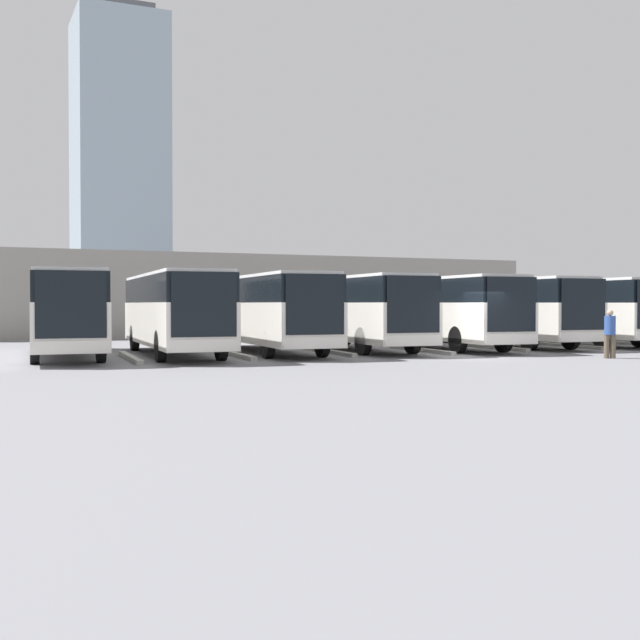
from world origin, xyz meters
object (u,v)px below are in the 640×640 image
Objects in this scene: bus_1 at (571,309)px; bus_7 at (64,310)px; bus_4 at (353,309)px; bus_2 at (504,309)px; bus_0 at (629,308)px; bus_6 at (174,310)px; bus_5 at (268,310)px; pedestrian at (610,332)px; bus_3 at (439,309)px.

bus_1 is 24.48m from bus_7.
bus_1 is at bearing -175.99° from bus_4.
bus_2 is at bearing 3.36° from bus_1.
bus_0 and bus_6 have the same top height.
bus_1 is 20.40m from bus_6.
bus_7 is (12.24, -0.29, 0.00)m from bus_4.
bus_2 is at bearing -174.17° from bus_6.
bus_6 is 1.00× the size of bus_7.
bus_1 is 1.00× the size of bus_4.
bus_1 and bus_4 have the same top height.
bus_0 is 28.55m from bus_7.
bus_2 is at bearing -176.60° from bus_7.
bus_4 is at bearing 4.92° from bus_0.
bus_1 is at bearing 7.64° from bus_0.
bus_5 is 4.09m from bus_6.
bus_7 is at bearing 3.40° from bus_2.
bus_7 is 20.65m from pedestrian.
bus_3 is at bearing 176.74° from bus_4.
bus_5 is (16.32, 0.15, 0.00)m from bus_1.
bus_0 is 1.00× the size of bus_2.
bus_1 is 8.17m from bus_3.
bus_0 is 1.00× the size of bus_3.
bus_7 is at bearing 3.39° from bus_1.
bus_6 is at bearing 5.34° from bus_1.
bus_4 is 4.08m from bus_5.
pedestrian is (-10.34, 8.70, -0.81)m from bus_5.
bus_7 is at bearing 2.78° from bus_4.
bus_3 is (8.16, 0.50, 0.00)m from bus_1.
bus_2 is 20.40m from bus_7.
bus_4 is (4.08, -0.53, 0.00)m from bus_3.
bus_4 is 8.17m from bus_6.
bus_1 is (4.08, 0.25, 0.00)m from bus_0.
bus_2 is 1.00× the size of bus_6.
bus_3 is 1.00× the size of bus_6.
bus_1 is 10.71m from pedestrian.
bus_5 is (12.24, 0.20, 0.00)m from bus_2.
bus_3 is at bearing 11.92° from bus_2.
bus_0 is at bearing -174.28° from bus_6.
bus_0 and bus_7 have the same top height.
bus_5 is at bearing -8.36° from pedestrian.
bus_5 is at bearing 6.54° from bus_4.
pedestrian is at bearing 153.85° from bus_6.
bus_4 is 6.58× the size of pedestrian.
bus_4 is at bearing -177.22° from bus_7.
bus_0 is at bearing -175.08° from bus_4.
bus_6 is (12.24, -0.07, 0.00)m from bus_3.
pedestrian is (-6.26, 8.87, -0.81)m from bus_4.
bus_6 is 16.71m from pedestrian.
bus_5 is at bearing -171.87° from bus_6.
bus_6 is (4.08, 0.29, 0.00)m from bus_5.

